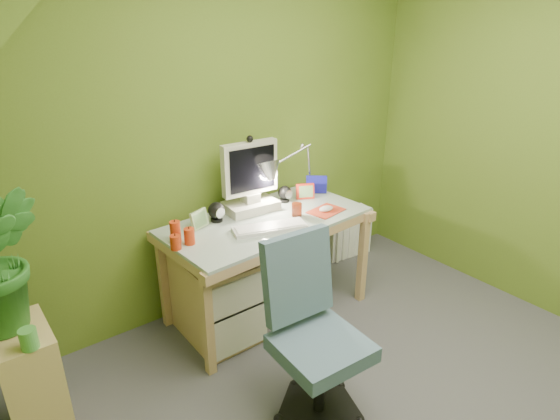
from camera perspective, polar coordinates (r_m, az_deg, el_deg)
wall_back at (r=3.06m, az=-6.95°, el=9.54°), size 3.20×0.01×2.40m
slope_ceiling at (r=1.10m, az=-10.37°, el=20.12°), size 1.10×3.20×1.10m
desk at (r=3.12m, az=-1.56°, el=-6.91°), size 1.34×0.73×0.70m
monitor at (r=3.01m, az=-3.69°, el=4.15°), size 0.36×0.23×0.47m
speaker_left at (r=2.93m, az=-7.77°, el=-0.22°), size 0.12×0.12×0.13m
speaker_right at (r=3.21m, az=0.59°, el=1.97°), size 0.10×0.10×0.11m
keyboard at (r=2.81m, az=-1.27°, el=-2.17°), size 0.47×0.27×0.02m
mousepad at (r=3.09m, az=5.63°, el=-0.10°), size 0.26×0.20×0.01m
mouse at (r=3.08m, az=5.64°, el=0.15°), size 0.11×0.08×0.04m
amber_tumbler at (r=2.99m, az=2.06°, el=0.04°), size 0.07×0.07×0.08m
candle_cluster at (r=2.67m, az=-12.26°, el=-2.91°), size 0.19×0.17×0.13m
photo_frame_red at (r=3.27m, az=3.09°, el=2.30°), size 0.12×0.07×0.11m
photo_frame_blue at (r=3.38m, az=4.47°, el=3.14°), size 0.13×0.11×0.13m
photo_frame_green at (r=2.86m, az=-9.80°, el=-1.11°), size 0.13×0.06×0.11m
desk_lamp at (r=3.26m, az=2.89°, el=6.42°), size 0.55×0.30×0.56m
side_ledge at (r=2.56m, az=-27.86°, el=-18.58°), size 0.23×0.36×0.63m
green_cup at (r=2.23m, az=-28.30°, el=-13.66°), size 0.08×0.08×0.09m
task_chair at (r=2.34m, az=5.05°, el=-16.36°), size 0.49×0.49×0.84m
radiator at (r=3.97m, az=8.15°, el=-2.71°), size 0.42×0.21×0.40m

